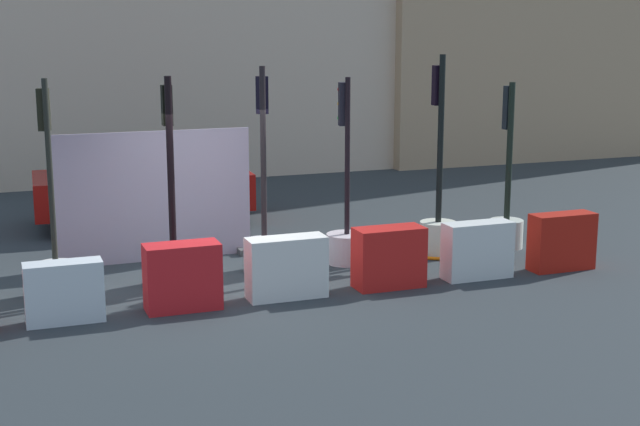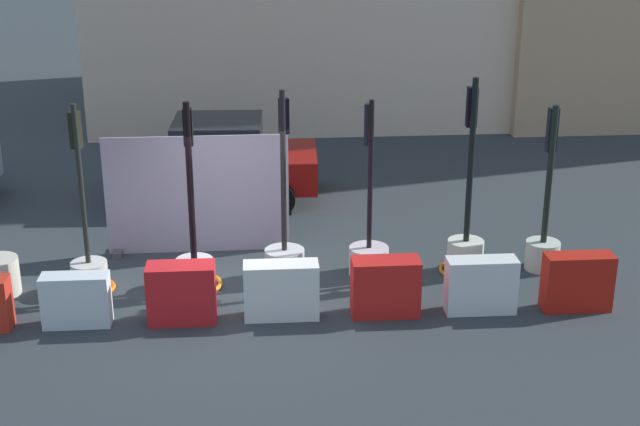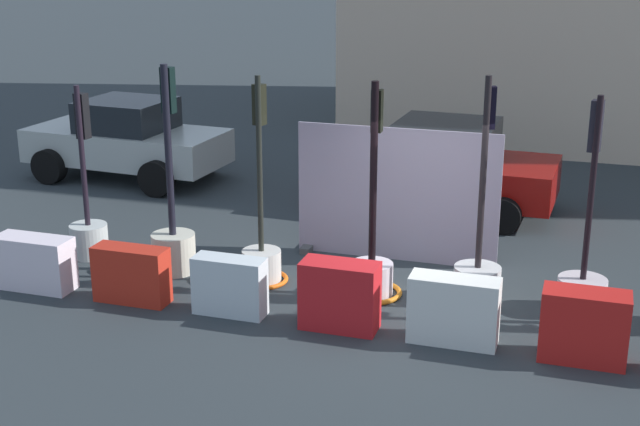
{
  "view_description": "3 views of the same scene",
  "coord_description": "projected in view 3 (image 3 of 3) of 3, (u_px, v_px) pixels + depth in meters",
  "views": [
    {
      "loc": [
        -3.1,
        -12.46,
        3.71
      ],
      "look_at": [
        1.7,
        0.33,
        0.88
      ],
      "focal_mm": 50.54,
      "sensor_mm": 36.0,
      "label": 1
    },
    {
      "loc": [
        0.3,
        -13.06,
        6.09
      ],
      "look_at": [
        1.42,
        0.69,
        1.02
      ],
      "focal_mm": 50.31,
      "sensor_mm": 36.0,
      "label": 2
    },
    {
      "loc": [
        2.09,
        -11.0,
        4.87
      ],
      "look_at": [
        -1.56,
        0.72,
        0.96
      ],
      "focal_mm": 49.23,
      "sensor_mm": 36.0,
      "label": 3
    }
  ],
  "objects": [
    {
      "name": "traffic_light_3",
      "position": [
        372.0,
        263.0,
        12.29
      ],
      "size": [
        0.88,
        0.88,
        3.03
      ],
      "color": "silver",
      "rests_on": "ground_plane"
    },
    {
      "name": "car_red_compact",
      "position": [
        445.0,
        167.0,
        16.03
      ],
      "size": [
        4.06,
        2.42,
        1.65
      ],
      "color": "#960F0B",
      "rests_on": "ground_plane"
    },
    {
      "name": "construction_barrier_0",
      "position": [
        34.0,
        263.0,
        12.54
      ],
      "size": [
        1.13,
        0.46,
        0.77
      ],
      "color": "white",
      "rests_on": "ground_plane"
    },
    {
      "name": "traffic_light_5",
      "position": [
        583.0,
        276.0,
        11.73
      ],
      "size": [
        0.65,
        0.65,
        2.95
      ],
      "color": "silver",
      "rests_on": "ground_plane"
    },
    {
      "name": "traffic_light_1",
      "position": [
        173.0,
        233.0,
        13.11
      ],
      "size": [
        0.66,
        0.66,
        3.13
      ],
      "color": "beige",
      "rests_on": "ground_plane"
    },
    {
      "name": "construction_barrier_1",
      "position": [
        131.0,
        275.0,
        12.08
      ],
      "size": [
        1.05,
        0.38,
        0.79
      ],
      "color": "red",
      "rests_on": "ground_plane"
    },
    {
      "name": "traffic_light_0",
      "position": [
        88.0,
        222.0,
        13.76
      ],
      "size": [
        0.59,
        0.59,
        2.72
      ],
      "color": "silver",
      "rests_on": "ground_plane"
    },
    {
      "name": "car_silver_hatchback",
      "position": [
        127.0,
        140.0,
        18.13
      ],
      "size": [
        4.21,
        2.4,
        1.65
      ],
      "color": "#AFB6B0",
      "rests_on": "ground_plane"
    },
    {
      "name": "traffic_light_4",
      "position": [
        478.0,
        266.0,
        12.06
      ],
      "size": [
        0.65,
        0.65,
        3.14
      ],
      "color": "silver",
      "rests_on": "ground_plane"
    },
    {
      "name": "construction_barrier_2",
      "position": [
        230.0,
        286.0,
        11.68
      ],
      "size": [
        0.98,
        0.37,
        0.79
      ],
      "color": "silver",
      "rests_on": "ground_plane"
    },
    {
      "name": "traffic_light_2",
      "position": [
        261.0,
        251.0,
        12.76
      ],
      "size": [
        0.78,
        0.78,
        3.04
      ],
      "color": "silver",
      "rests_on": "ground_plane"
    },
    {
      "name": "construction_barrier_5",
      "position": [
        584.0,
        326.0,
        10.38
      ],
      "size": [
        1.01,
        0.47,
        0.88
      ],
      "color": "red",
      "rests_on": "ground_plane"
    },
    {
      "name": "ground_plane",
      "position": [
        412.0,
        305.0,
        12.08
      ],
      "size": [
        120.0,
        120.0,
        0.0
      ],
      "primitive_type": "plane",
      "color": "#2E3539"
    },
    {
      "name": "construction_barrier_4",
      "position": [
        454.0,
        310.0,
        10.84
      ],
      "size": [
        1.11,
        0.42,
        0.86
      ],
      "color": "white",
      "rests_on": "ground_plane"
    },
    {
      "name": "site_fence_panel",
      "position": [
        396.0,
        199.0,
        13.48
      ],
      "size": [
        3.16,
        0.5,
        2.1
      ],
      "color": "#A295AB",
      "rests_on": "ground_plane"
    },
    {
      "name": "construction_barrier_3",
      "position": [
        340.0,
        296.0,
        11.24
      ],
      "size": [
        1.0,
        0.46,
        0.9
      ],
      "color": "red",
      "rests_on": "ground_plane"
    }
  ]
}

